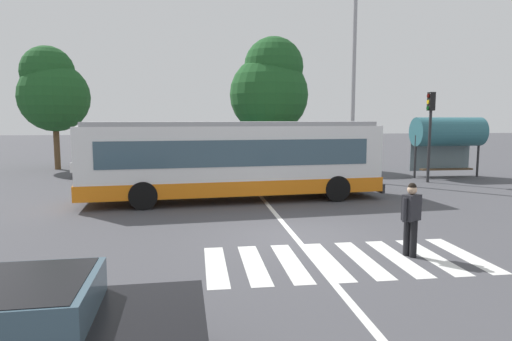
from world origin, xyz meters
TOP-DOWN VIEW (x-y plane):
  - ground_plane at (0.00, 0.00)m, footprint 160.00×160.00m
  - city_transit_bus at (-1.20, 5.67)m, footprint 11.72×3.52m
  - pedestrian_crossing_street at (2.24, -2.00)m, footprint 0.53×0.41m
  - foreground_sedan at (-4.84, -6.26)m, footprint 4.55×1.97m
  - parked_car_white at (-8.16, 14.58)m, footprint 1.98×4.56m
  - parked_car_red at (-5.41, 14.40)m, footprint 1.93×4.53m
  - parked_car_black at (-2.66, 14.59)m, footprint 1.96×4.55m
  - parked_car_teal at (-0.07, 14.47)m, footprint 2.00×4.56m
  - parked_car_champagne at (2.64, 14.18)m, footprint 1.96×4.54m
  - parked_car_charcoal at (5.21, 14.27)m, footprint 1.95×4.54m
  - traffic_light_far_corner at (8.87, 9.17)m, footprint 0.33×0.32m
  - bus_stop_shelter at (10.83, 10.79)m, footprint 3.77×1.54m
  - twin_arm_street_lamp at (5.23, 10.16)m, footprint 4.83×0.32m
  - background_tree_left at (-11.40, 17.74)m, footprint 4.28×4.28m
  - background_tree_right at (2.27, 17.58)m, footprint 5.16×5.16m
  - crosswalk_painted_stripes at (0.65, -2.08)m, footprint 6.24×2.71m
  - lane_center_line at (-0.03, 2.00)m, footprint 0.16×24.00m

SIDE VIEW (x-z plane):
  - ground_plane at x=0.00m, z-range 0.00..0.00m
  - lane_center_line at x=-0.03m, z-range 0.00..0.01m
  - crosswalk_painted_stripes at x=0.65m, z-range 0.00..0.01m
  - foreground_sedan at x=-4.84m, z-range 0.09..1.44m
  - parked_car_white at x=-8.16m, z-range 0.09..1.44m
  - parked_car_red at x=-5.41m, z-range 0.09..1.44m
  - parked_car_black at x=-2.66m, z-range 0.09..1.44m
  - parked_car_teal at x=-0.07m, z-range 0.09..1.44m
  - parked_car_champagne at x=2.64m, z-range 0.09..1.44m
  - parked_car_charcoal at x=5.21m, z-range 0.09..1.44m
  - pedestrian_crossing_street at x=2.24m, z-range 0.11..1.83m
  - city_transit_bus at x=-1.20m, z-range 0.06..3.12m
  - bus_stop_shelter at x=10.83m, z-range 0.79..4.04m
  - traffic_light_far_corner at x=8.87m, z-range 0.78..5.25m
  - background_tree_left at x=-11.40m, z-range 1.14..8.77m
  - background_tree_right at x=2.27m, z-range 1.03..9.50m
  - twin_arm_street_lamp at x=5.23m, z-range 1.09..10.84m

